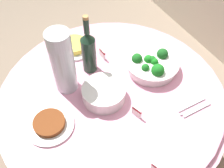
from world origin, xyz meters
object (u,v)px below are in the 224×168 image
(serving_tongs, at_px, (193,108))
(label_placard_rear, at_px, (137,112))
(food_plate_fried_egg, at_px, (74,46))
(label_placard_mid, at_px, (102,53))
(plate_stack, at_px, (104,93))
(broccoli_bowl, at_px, (152,64))
(decorative_fruit_vase, at_px, (63,66))
(wine_bottle, at_px, (89,51))
(food_plate_stir_fry, at_px, (50,124))

(serving_tongs, xyz_separation_m, label_placard_rear, (-0.10, -0.26, 0.03))
(food_plate_fried_egg, height_order, label_placard_mid, label_placard_mid)
(plate_stack, bearing_deg, food_plate_fried_egg, 177.83)
(label_placard_rear, bearing_deg, plate_stack, -152.99)
(plate_stack, height_order, food_plate_fried_egg, plate_stack)
(plate_stack, bearing_deg, label_placard_rear, 27.01)
(broccoli_bowl, height_order, serving_tongs, broccoli_bowl)
(plate_stack, xyz_separation_m, decorative_fruit_vase, (-0.15, -0.13, 0.11))
(plate_stack, relative_size, label_placard_mid, 3.82)
(label_placard_mid, xyz_separation_m, label_placard_rear, (0.42, -0.04, 0.00))
(label_placard_rear, bearing_deg, wine_bottle, -170.91)
(decorative_fruit_vase, bearing_deg, plate_stack, 40.13)
(serving_tongs, xyz_separation_m, food_plate_fried_egg, (-0.66, -0.32, 0.01))
(broccoli_bowl, relative_size, wine_bottle, 0.83)
(serving_tongs, height_order, label_placard_mid, label_placard_mid)
(plate_stack, xyz_separation_m, label_placard_mid, (-0.25, 0.12, -0.00))
(food_plate_fried_egg, xyz_separation_m, label_placard_rear, (0.56, 0.07, 0.01))
(wine_bottle, relative_size, food_plate_fried_egg, 1.53)
(food_plate_stir_fry, height_order, food_plate_fried_egg, food_plate_fried_egg)
(broccoli_bowl, height_order, label_placard_rear, broccoli_bowl)
(plate_stack, relative_size, decorative_fruit_vase, 0.62)
(broccoli_bowl, relative_size, food_plate_stir_fry, 1.27)
(food_plate_stir_fry, bearing_deg, decorative_fruit_vase, 138.42)
(decorative_fruit_vase, bearing_deg, serving_tongs, 48.43)
(wine_bottle, relative_size, food_plate_stir_fry, 1.53)
(plate_stack, height_order, label_placard_rear, plate_stack)
(food_plate_stir_fry, bearing_deg, plate_stack, 94.79)
(plate_stack, bearing_deg, food_plate_stir_fry, -85.21)
(decorative_fruit_vase, distance_m, food_plate_fried_egg, 0.31)
(label_placard_mid, bearing_deg, broccoli_bowl, 42.23)
(wine_bottle, bearing_deg, decorative_fruit_vase, -70.65)
(broccoli_bowl, distance_m, wine_bottle, 0.34)
(plate_stack, distance_m, label_placard_rear, 0.18)
(plate_stack, bearing_deg, label_placard_mid, 154.19)
(food_plate_fried_egg, bearing_deg, decorative_fruit_vase, -30.83)
(decorative_fruit_vase, height_order, serving_tongs, decorative_fruit_vase)
(serving_tongs, distance_m, food_plate_fried_egg, 0.73)
(food_plate_fried_egg, xyz_separation_m, label_placard_mid, (0.14, 0.11, 0.01))
(plate_stack, distance_m, wine_bottle, 0.23)
(label_placard_mid, height_order, label_placard_rear, same)
(label_placard_rear, bearing_deg, decorative_fruit_vase, -146.16)
(decorative_fruit_vase, xyz_separation_m, food_plate_fried_egg, (-0.24, 0.14, -0.13))
(plate_stack, relative_size, label_placard_rear, 3.82)
(wine_bottle, height_order, serving_tongs, wine_bottle)
(broccoli_bowl, xyz_separation_m, plate_stack, (0.05, -0.31, -0.00))
(plate_stack, relative_size, food_plate_stir_fry, 0.95)
(broccoli_bowl, bearing_deg, label_placard_mid, -137.77)
(serving_tongs, height_order, food_plate_fried_egg, food_plate_fried_egg)
(label_placard_rear, bearing_deg, serving_tongs, 69.04)
(plate_stack, bearing_deg, serving_tongs, 52.31)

